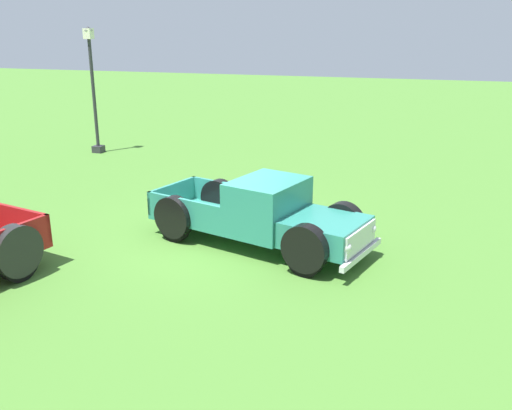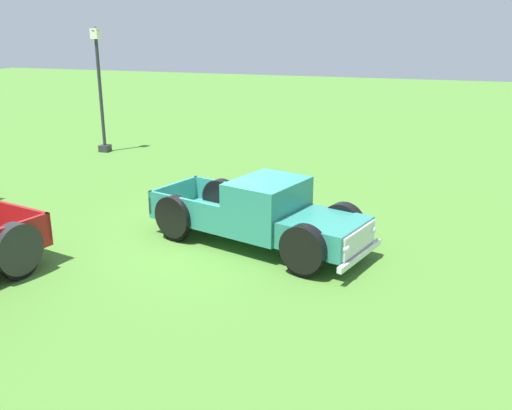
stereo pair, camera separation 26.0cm
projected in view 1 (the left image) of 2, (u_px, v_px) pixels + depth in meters
ground_plane at (220, 237)px, 12.72m from camera, size 80.00×80.00×0.00m
pickup_truck_foreground at (270, 216)px, 11.89m from camera, size 3.07×5.16×1.49m
lamp_post_near at (93, 88)px, 20.31m from camera, size 0.36×0.36×4.49m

